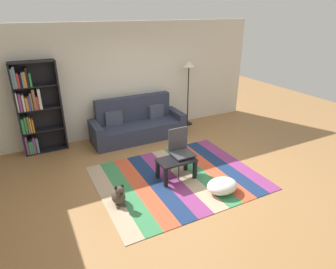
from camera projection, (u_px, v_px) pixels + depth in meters
name	position (u px, v px, depth m)	size (l,w,h in m)	color
ground_plane	(182.00, 174.00, 5.63)	(14.00, 14.00, 0.00)	#9E7042
back_wall	(132.00, 79.00, 7.17)	(6.80, 0.10, 2.70)	silver
rug	(178.00, 178.00, 5.49)	(2.95, 2.37, 0.01)	tan
couch	(137.00, 125.00, 7.10)	(2.26, 0.80, 1.00)	#2D3347
bookshelf	(34.00, 108.00, 6.13)	(0.90, 0.28, 2.00)	black
coffee_table	(176.00, 163.00, 5.36)	(0.69, 0.41, 0.40)	black
pouf	(222.00, 186.00, 5.02)	(0.57, 0.44, 0.24)	white
dog	(119.00, 196.00, 4.70)	(0.22, 0.35, 0.40)	#473D33
standing_lamp	(189.00, 72.00, 7.49)	(0.32, 0.32, 1.73)	black
tv_remote	(178.00, 158.00, 5.34)	(0.04, 0.15, 0.02)	black
folding_chair	(180.00, 147.00, 5.49)	(0.40, 0.40, 0.90)	#38383D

